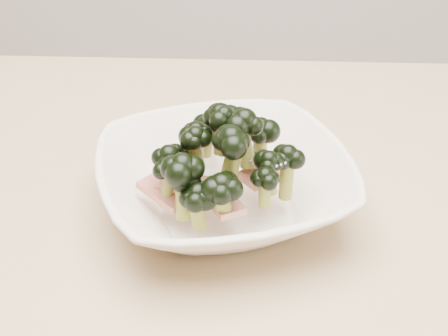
{
  "coord_description": "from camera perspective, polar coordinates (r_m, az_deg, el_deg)",
  "views": [
    {
      "loc": [
        0.07,
        -0.51,
        1.14
      ],
      "look_at": [
        0.05,
        0.01,
        0.8
      ],
      "focal_mm": 50.0,
      "sensor_mm": 36.0,
      "label": 1
    }
  ],
  "objects": [
    {
      "name": "dining_table",
      "position": [
        0.71,
        -3.95,
        -10.4
      ],
      "size": [
        1.2,
        0.8,
        0.75
      ],
      "color": "tan",
      "rests_on": "ground"
    },
    {
      "name": "broccoli_dish",
      "position": [
        0.63,
        -0.11,
        -0.93
      ],
      "size": [
        0.32,
        0.32,
        0.12
      ],
      "color": "beige",
      "rests_on": "dining_table"
    }
  ]
}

